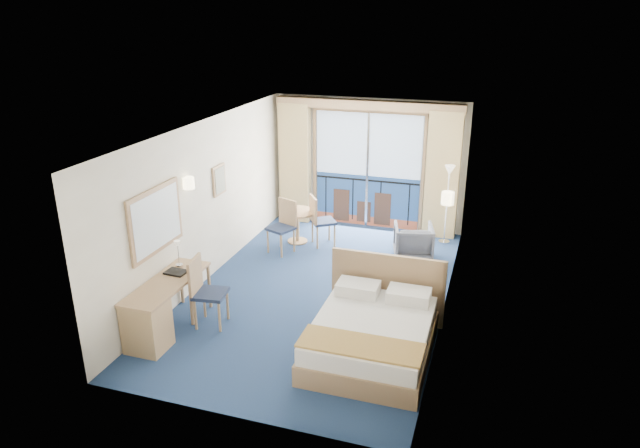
{
  "coord_description": "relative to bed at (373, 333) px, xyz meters",
  "views": [
    {
      "loc": [
        2.55,
        -8.0,
        4.36
      ],
      "look_at": [
        -0.07,
        0.2,
        1.1
      ],
      "focal_mm": 32.0,
      "sensor_mm": 36.0,
      "label": 1
    }
  ],
  "objects": [
    {
      "name": "sconce_left",
      "position": [
        -3.15,
        0.89,
        1.55
      ],
      "size": [
        0.18,
        0.18,
        0.18
      ],
      "primitive_type": "cylinder",
      "color": "#FFEBB2",
      "rests_on": "room_walls"
    },
    {
      "name": "armchair",
      "position": [
        0.02,
        3.31,
        0.03
      ],
      "size": [
        0.84,
        0.86,
        0.64
      ],
      "primitive_type": "imported",
      "rotation": [
        0.0,
        0.0,
        3.39
      ],
      "color": "#464955",
      "rests_on": "ground"
    },
    {
      "name": "desk_lamp",
      "position": [
        -3.02,
        0.22,
        0.75
      ],
      "size": [
        0.11,
        0.11,
        0.4
      ],
      "color": "silver",
      "rests_on": "desk"
    },
    {
      "name": "curtain_left",
      "position": [
        -2.76,
        4.56,
        0.98
      ],
      "size": [
        0.65,
        0.22,
        2.55
      ],
      "primitive_type": "cube",
      "color": "tan",
      "rests_on": "room_walls"
    },
    {
      "name": "floor_lamp",
      "position": [
        0.5,
        4.23,
        0.9
      ],
      "size": [
        0.22,
        0.22,
        1.58
      ],
      "color": "silver",
      "rests_on": "ground"
    },
    {
      "name": "balcony_door",
      "position": [
        -1.22,
        4.71,
        0.85
      ],
      "size": [
        2.36,
        0.03,
        2.52
      ],
      "color": "navy",
      "rests_on": "room_walls"
    },
    {
      "name": "nightstand",
      "position": [
        0.55,
        1.38,
        -0.01
      ],
      "size": [
        0.44,
        0.42,
        0.58
      ],
      "primitive_type": "cube",
      "color": "tan",
      "rests_on": "ground"
    },
    {
      "name": "floor",
      "position": [
        -1.21,
        1.49,
        -0.3
      ],
      "size": [
        6.5,
        6.5,
        0.0
      ],
      "primitive_type": "plane",
      "color": "navy",
      "rests_on": "ground"
    },
    {
      "name": "folder",
      "position": [
        -2.95,
        0.01,
        0.47
      ],
      "size": [
        0.32,
        0.25,
        0.03
      ],
      "primitive_type": "cube",
      "rotation": [
        0.0,
        0.0,
        -0.06
      ],
      "color": "black",
      "rests_on": "desk"
    },
    {
      "name": "table_chair_b",
      "position": [
        -2.38,
        2.87,
        0.27
      ],
      "size": [
        0.57,
        0.57,
        1.01
      ],
      "rotation": [
        0.0,
        0.0,
        -0.38
      ],
      "color": "#1C2742",
      "rests_on": "ground"
    },
    {
      "name": "bed",
      "position": [
        0.0,
        0.0,
        0.0
      ],
      "size": [
        1.68,
        2.0,
        1.06
      ],
      "color": "#A38A58",
      "rests_on": "ground"
    },
    {
      "name": "table_chair_a",
      "position": [
        -1.83,
        3.36,
        0.27
      ],
      "size": [
        0.61,
        0.6,
        1.0
      ],
      "rotation": [
        0.0,
        0.0,
        2.17
      ],
      "color": "#1C2742",
      "rests_on": "ground"
    },
    {
      "name": "mirror",
      "position": [
        -3.18,
        -0.01,
        1.25
      ],
      "size": [
        0.05,
        1.25,
        0.95
      ],
      "color": "#A38A58",
      "rests_on": "room_walls"
    },
    {
      "name": "phone",
      "position": [
        0.53,
        1.34,
        0.32
      ],
      "size": [
        0.19,
        0.16,
        0.07
      ],
      "primitive_type": "cube",
      "rotation": [
        0.0,
        0.0,
        -0.23
      ],
      "color": "silver",
      "rests_on": "nightstand"
    },
    {
      "name": "desk_chair",
      "position": [
        -2.5,
        -0.01,
        0.29
      ],
      "size": [
        0.51,
        0.51,
        1.04
      ],
      "rotation": [
        0.0,
        0.0,
        1.71
      ],
      "color": "#1C2742",
      "rests_on": "ground"
    },
    {
      "name": "round_table",
      "position": [
        -2.29,
        3.38,
        0.19
      ],
      "size": [
        0.72,
        0.72,
        0.65
      ],
      "color": "#A38A58",
      "rests_on": "ground"
    },
    {
      "name": "wall_print",
      "position": [
        -3.18,
        1.94,
        1.3
      ],
      "size": [
        0.04,
        0.42,
        0.52
      ],
      "color": "#A38A58",
      "rests_on": "room_walls"
    },
    {
      "name": "sconce_right",
      "position": [
        0.73,
        1.34,
        1.55
      ],
      "size": [
        0.18,
        0.18,
        0.18
      ],
      "primitive_type": "cylinder",
      "color": "#FFEBB2",
      "rests_on": "room_walls"
    },
    {
      "name": "pelmet",
      "position": [
        -1.21,
        4.59,
        2.28
      ],
      "size": [
        3.8,
        0.25,
        0.18
      ],
      "primitive_type": "cube",
      "color": "#A38A58",
      "rests_on": "room_walls"
    },
    {
      "name": "desk",
      "position": [
        -2.93,
        -0.72,
        0.12
      ],
      "size": [
        0.55,
        1.6,
        0.75
      ],
      "color": "#A38A58",
      "rests_on": "ground"
    },
    {
      "name": "curtain_right",
      "position": [
        0.34,
        4.56,
        0.98
      ],
      "size": [
        0.65,
        0.22,
        2.55
      ],
      "primitive_type": "cube",
      "color": "tan",
      "rests_on": "room_walls"
    },
    {
      "name": "room_walls",
      "position": [
        -1.21,
        1.49,
        1.48
      ],
      "size": [
        4.04,
        6.54,
        2.72
      ],
      "color": "beige",
      "rests_on": "ground"
    }
  ]
}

